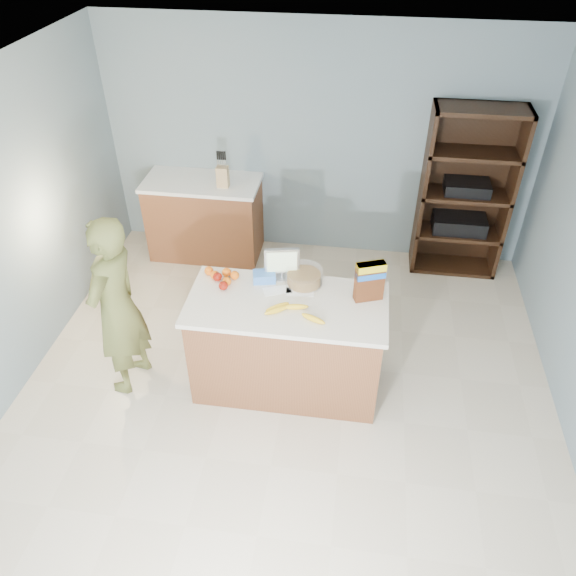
# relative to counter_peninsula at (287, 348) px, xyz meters

# --- Properties ---
(floor) EXTENTS (4.50, 5.00, 0.02)m
(floor) POSITION_rel_counter_peninsula_xyz_m (0.00, -0.30, -0.42)
(floor) COLOR beige
(floor) RESTS_ON ground
(walls) EXTENTS (4.52, 5.02, 2.51)m
(walls) POSITION_rel_counter_peninsula_xyz_m (0.00, -0.30, 1.24)
(walls) COLOR gray
(walls) RESTS_ON ground
(counter_peninsula) EXTENTS (1.56, 0.76, 0.90)m
(counter_peninsula) POSITION_rel_counter_peninsula_xyz_m (0.00, 0.00, 0.00)
(counter_peninsula) COLOR brown
(counter_peninsula) RESTS_ON ground
(back_cabinet) EXTENTS (1.24, 0.62, 0.90)m
(back_cabinet) POSITION_rel_counter_peninsula_xyz_m (-1.20, 1.90, 0.04)
(back_cabinet) COLOR brown
(back_cabinet) RESTS_ON ground
(shelving_unit) EXTENTS (0.90, 0.40, 1.80)m
(shelving_unit) POSITION_rel_counter_peninsula_xyz_m (1.55, 2.05, 0.45)
(shelving_unit) COLOR black
(shelving_unit) RESTS_ON ground
(person) EXTENTS (0.48, 0.64, 1.61)m
(person) POSITION_rel_counter_peninsula_xyz_m (-1.34, -0.15, 0.39)
(person) COLOR brown
(person) RESTS_ON ground
(knife_block) EXTENTS (0.12, 0.10, 0.31)m
(knife_block) POSITION_rel_counter_peninsula_xyz_m (-0.94, 1.81, 0.60)
(knife_block) COLOR tan
(knife_block) RESTS_ON back_cabinet
(envelopes) EXTENTS (0.42, 0.18, 0.00)m
(envelopes) POSITION_rel_counter_peninsula_xyz_m (-0.01, 0.14, 0.49)
(envelopes) COLOR white
(envelopes) RESTS_ON counter_peninsula
(bananas) EXTENTS (0.48, 0.24, 0.04)m
(bananas) POSITION_rel_counter_peninsula_xyz_m (0.04, -0.12, 0.51)
(bananas) COLOR yellow
(bananas) RESTS_ON counter_peninsula
(apples) EXTENTS (0.15, 0.19, 0.08)m
(apples) POSITION_rel_counter_peninsula_xyz_m (-0.56, 0.14, 0.52)
(apples) COLOR maroon
(apples) RESTS_ON counter_peninsula
(oranges) EXTENTS (0.30, 0.20, 0.07)m
(oranges) POSITION_rel_counter_peninsula_xyz_m (-0.57, 0.23, 0.52)
(oranges) COLOR orange
(oranges) RESTS_ON counter_peninsula
(blue_carton) EXTENTS (0.20, 0.16, 0.08)m
(blue_carton) POSITION_rel_counter_peninsula_xyz_m (-0.22, 0.25, 0.52)
(blue_carton) COLOR blue
(blue_carton) RESTS_ON counter_peninsula
(salad_bowl) EXTENTS (0.30, 0.30, 0.13)m
(salad_bowl) POSITION_rel_counter_peninsula_xyz_m (0.10, 0.26, 0.54)
(salad_bowl) COLOR #267219
(salad_bowl) RESTS_ON counter_peninsula
(tv) EXTENTS (0.28, 0.12, 0.28)m
(tv) POSITION_rel_counter_peninsula_xyz_m (-0.09, 0.30, 0.64)
(tv) COLOR silver
(tv) RESTS_ON counter_peninsula
(cereal_box) EXTENTS (0.24, 0.16, 0.33)m
(cereal_box) POSITION_rel_counter_peninsula_xyz_m (0.62, 0.13, 0.68)
(cereal_box) COLOR #592B14
(cereal_box) RESTS_ON counter_peninsula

